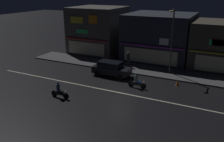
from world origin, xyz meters
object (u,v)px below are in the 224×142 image
object	(u,v)px
motorcycle_opposite_lane	(137,82)
streetlamp_west	(172,37)
parked_car_near_kerb	(111,68)
pedestrian_on_sidewalk	(128,60)
motorcycle_following	(59,91)
traffic_cone	(177,83)

from	to	relation	value
motorcycle_opposite_lane	streetlamp_west	bearing A→B (deg)	62.26
parked_car_near_kerb	motorcycle_opposite_lane	bearing A→B (deg)	152.06
pedestrian_on_sidewalk	motorcycle_opposite_lane	xyz separation A→B (m)	(3.28, -5.62, -0.40)
streetlamp_west	pedestrian_on_sidewalk	bearing A→B (deg)	178.04
parked_car_near_kerb	streetlamp_west	bearing A→B (deg)	-149.44
motorcycle_following	traffic_cone	xyz separation A→B (m)	(8.97, 7.75, -0.36)
streetlamp_west	traffic_cone	size ratio (longest dim) A/B	13.21
pedestrian_on_sidewalk	motorcycle_following	xyz separation A→B (m)	(-2.17, -10.91, -0.40)
parked_car_near_kerb	motorcycle_following	bearing A→B (deg)	77.67
motorcycle_following	motorcycle_opposite_lane	bearing A→B (deg)	-133.91
motorcycle_following	streetlamp_west	bearing A→B (deg)	-122.51
traffic_cone	motorcycle_opposite_lane	bearing A→B (deg)	-144.99
traffic_cone	streetlamp_west	bearing A→B (deg)	118.33
motorcycle_opposite_lane	traffic_cone	world-z (taller)	motorcycle_opposite_lane
streetlamp_west	motorcycle_following	world-z (taller)	streetlamp_west
pedestrian_on_sidewalk	streetlamp_west	bearing A→B (deg)	112.96
traffic_cone	pedestrian_on_sidewalk	bearing A→B (deg)	155.10
motorcycle_following	motorcycle_opposite_lane	world-z (taller)	same
pedestrian_on_sidewalk	motorcycle_following	world-z (taller)	pedestrian_on_sidewalk
motorcycle_opposite_lane	parked_car_near_kerb	bearing A→B (deg)	143.68
pedestrian_on_sidewalk	parked_car_near_kerb	xyz separation A→B (m)	(-0.57, -3.58, -0.17)
streetlamp_west	pedestrian_on_sidewalk	size ratio (longest dim) A/B	3.79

